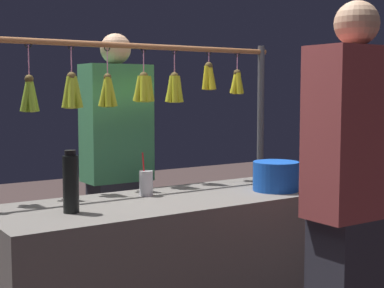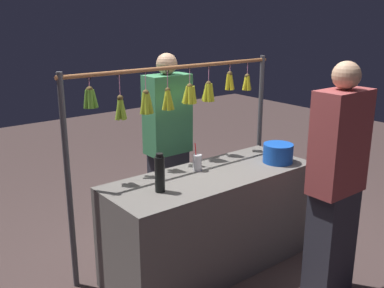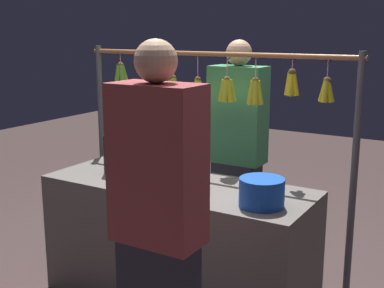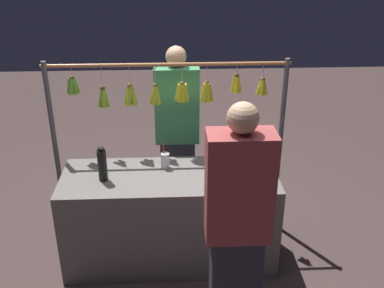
{
  "view_description": "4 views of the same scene",
  "coord_description": "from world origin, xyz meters",
  "views": [
    {
      "loc": [
        1.5,
        2.49,
        1.37
      ],
      "look_at": [
        -0.17,
        0.0,
        1.09
      ],
      "focal_mm": 54.16,
      "sensor_mm": 36.0,
      "label": 1
    },
    {
      "loc": [
        2.19,
        2.52,
        2.04
      ],
      "look_at": [
        0.2,
        0.0,
        1.1
      ],
      "focal_mm": 41.94,
      "sensor_mm": 36.0,
      "label": 2
    },
    {
      "loc": [
        -1.71,
        2.64,
        1.78
      ],
      "look_at": [
        -0.11,
        0.0,
        1.09
      ],
      "focal_mm": 47.9,
      "sensor_mm": 36.0,
      "label": 3
    },
    {
      "loc": [
        -0.03,
        3.2,
        2.61
      ],
      "look_at": [
        -0.19,
        0.0,
        1.1
      ],
      "focal_mm": 42.17,
      "sensor_mm": 36.0,
      "label": 4
    }
  ],
  "objects": [
    {
      "name": "vendor_person",
      "position": [
        -0.08,
        -0.7,
        0.85
      ],
      "size": [
        0.41,
        0.22,
        1.71
      ],
      "color": "#2D2D38",
      "rests_on": "ground"
    },
    {
      "name": "water_bottle",
      "position": [
        0.52,
        0.05,
        0.96
      ],
      "size": [
        0.07,
        0.07,
        0.28
      ],
      "color": "black",
      "rests_on": "market_counter"
    },
    {
      "name": "drink_cup",
      "position": [
        0.03,
        -0.14,
        0.89
      ],
      "size": [
        0.07,
        0.07,
        0.23
      ],
      "color": "silver",
      "rests_on": "market_counter"
    },
    {
      "name": "customer_person",
      "position": [
        -0.44,
        0.84,
        0.86
      ],
      "size": [
        0.41,
        0.22,
        1.74
      ],
      "color": "#2D2D38",
      "rests_on": "ground"
    },
    {
      "name": "display_rack",
      "position": [
        0.01,
        -0.43,
        1.22
      ],
      "size": [
        2.07,
        0.13,
        1.66
      ],
      "color": "#4C4C51",
      "rests_on": "ground"
    },
    {
      "name": "market_counter",
      "position": [
        0.0,
        0.0,
        0.41
      ],
      "size": [
        1.76,
        0.66,
        0.82
      ],
      "primitive_type": "cube",
      "color": "#66605B",
      "rests_on": "ground"
    },
    {
      "name": "blue_bucket",
      "position": [
        -0.64,
        0.13,
        0.9
      ],
      "size": [
        0.25,
        0.25,
        0.16
      ],
      "primitive_type": "cylinder",
      "color": "blue",
      "rests_on": "market_counter"
    },
    {
      "name": "ground_plane",
      "position": [
        0.0,
        0.0,
        0.0
      ],
      "size": [
        12.0,
        12.0,
        0.0
      ],
      "primitive_type": "plane",
      "color": "#463533"
    }
  ]
}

